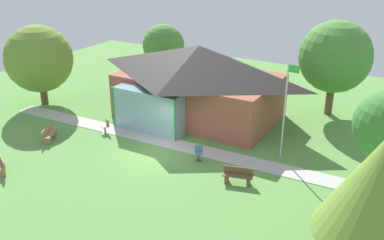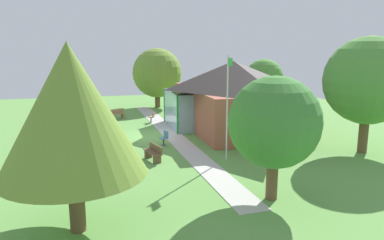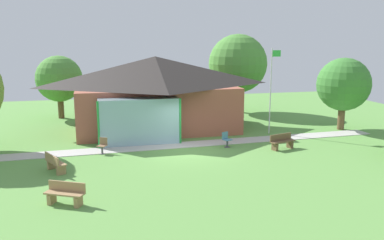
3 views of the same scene
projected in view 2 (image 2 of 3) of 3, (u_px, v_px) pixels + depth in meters
name	position (u px, v px, depth m)	size (l,w,h in m)	color
ground_plane	(153.00, 136.00, 24.39)	(44.00, 44.00, 0.00)	#609947
pavilion	(231.00, 94.00, 26.24)	(11.34, 7.98, 4.94)	#A35642
footpath	(172.00, 135.00, 24.73)	(24.81, 1.30, 0.03)	#BCB7B2
flagpole	(227.00, 103.00, 18.71)	(0.64, 0.08, 5.52)	silver
bench_front_left	(65.00, 118.00, 28.52)	(1.53, 1.09, 0.84)	#9E7A51
bench_mid_left	(117.00, 114.00, 30.22)	(1.07, 1.54, 0.84)	#9E7A51
bench_mid_right	(153.00, 153.00, 19.18)	(1.56, 0.83, 0.84)	brown
patio_chair_lawn_spare	(164.00, 138.00, 22.20)	(0.59, 0.59, 0.86)	teal
patio_chair_west	(152.00, 118.00, 28.80)	(0.59, 0.59, 0.86)	#8C6B4C
tree_behind_pavilion_left	(264.00, 78.00, 33.83)	(3.54, 3.54, 4.85)	brown
tree_east_hedge	(274.00, 123.00, 13.76)	(3.54, 3.54, 4.86)	brown
tree_west_hedge	(157.00, 73.00, 35.66)	(4.81, 4.81, 5.83)	brown
tree_behind_pavilion_right	(368.00, 81.00, 19.94)	(4.84, 4.84, 6.51)	brown
tree_far_east	(71.00, 111.00, 11.09)	(4.60, 4.60, 6.06)	brown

